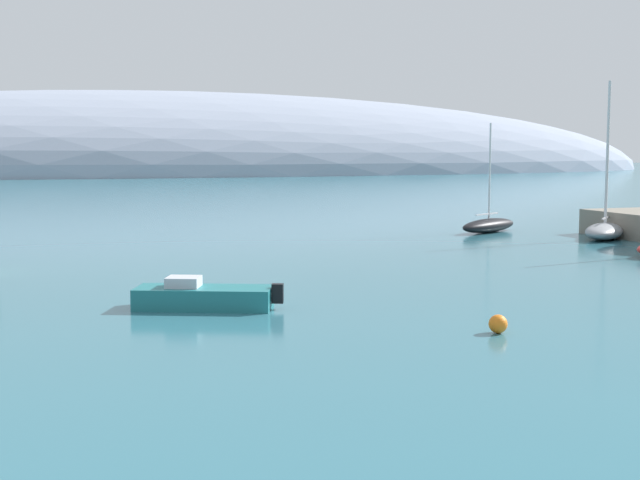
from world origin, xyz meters
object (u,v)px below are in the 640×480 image
at_px(sailboat_grey_mid_mooring, 605,229).
at_px(mooring_buoy_orange, 498,324).
at_px(motorboat_teal_foreground, 204,297).
at_px(sailboat_black_outer_mooring, 489,225).

bearing_deg(sailboat_grey_mid_mooring, mooring_buoy_orange, 4.05).
height_order(sailboat_grey_mid_mooring, mooring_buoy_orange, sailboat_grey_mid_mooring).
bearing_deg(mooring_buoy_orange, motorboat_teal_foreground, 137.54).
bearing_deg(motorboat_teal_foreground, mooring_buoy_orange, 160.17).
xyz_separation_m(sailboat_grey_mid_mooring, motorboat_teal_foreground, (-30.99, -16.81, -0.21)).
relative_size(sailboat_black_outer_mooring, motorboat_teal_foreground, 1.40).
distance_m(sailboat_grey_mid_mooring, motorboat_teal_foreground, 35.25).
bearing_deg(motorboat_teal_foreground, sailboat_black_outer_mooring, -115.02).
bearing_deg(sailboat_black_outer_mooring, mooring_buoy_orange, -149.19).
relative_size(sailboat_grey_mid_mooring, motorboat_teal_foreground, 1.87).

